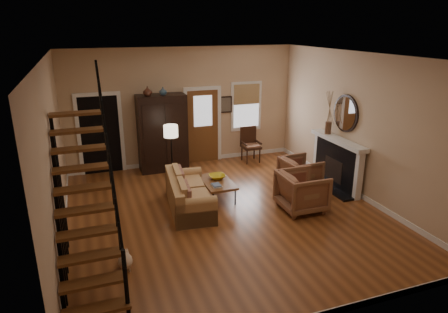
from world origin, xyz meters
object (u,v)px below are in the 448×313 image
object	(u,v)px
armchair_left	(302,191)
armchair_right	(300,173)
sofa	(189,193)
side_chair	(251,145)
armoire	(162,133)
floor_lamp	(172,155)
coffee_table	(217,190)

from	to	relation	value
armchair_left	armchair_right	size ratio (longest dim) A/B	1.09
sofa	side_chair	bearing A→B (deg)	50.23
armoire	armchair_right	bearing A→B (deg)	-40.35
sofa	armchair_left	distance (m)	2.45
armchair_right	floor_lamp	xyz separation A→B (m)	(-2.90, 1.34, 0.37)
floor_lamp	armchair_right	bearing A→B (deg)	-24.76
side_chair	floor_lamp	bearing A→B (deg)	-160.11
coffee_table	armchair_right	world-z (taller)	armchair_right
armchair_left	armchair_right	distance (m)	1.22
armchair_left	floor_lamp	world-z (taller)	floor_lamp
armoire	armchair_right	xyz separation A→B (m)	(2.89, -2.46, -0.66)
sofa	coffee_table	distance (m)	0.83
armoire	coffee_table	xyz separation A→B (m)	(0.78, -2.34, -0.84)
armoire	floor_lamp	world-z (taller)	armoire
sofa	armchair_right	bearing A→B (deg)	9.96
sofa	floor_lamp	world-z (taller)	floor_lamp
sofa	armchair_left	bearing A→B (deg)	-14.82
sofa	side_chair	size ratio (longest dim) A/B	1.90
coffee_table	floor_lamp	distance (m)	1.55
armoire	floor_lamp	distance (m)	1.16
sofa	armchair_right	world-z (taller)	armchair_right
side_chair	sofa	bearing A→B (deg)	-135.70
armchair_left	side_chair	xyz separation A→B (m)	(0.23, 3.33, 0.08)
coffee_table	armchair_right	bearing A→B (deg)	-3.13
coffee_table	side_chair	bearing A→B (deg)	50.40
armoire	floor_lamp	xyz separation A→B (m)	(-0.00, -1.12, -0.28)
armchair_right	side_chair	size ratio (longest dim) A/B	0.85
floor_lamp	side_chair	world-z (taller)	floor_lamp
armchair_right	floor_lamp	bearing A→B (deg)	61.50
coffee_table	side_chair	size ratio (longest dim) A/B	1.09
side_chair	coffee_table	bearing A→B (deg)	-129.60
armchair_right	side_chair	world-z (taller)	side_chair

